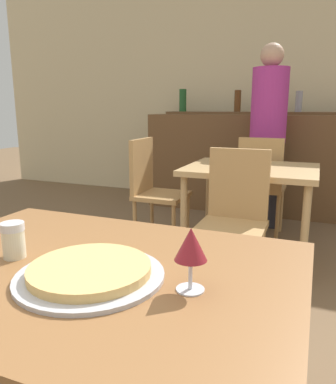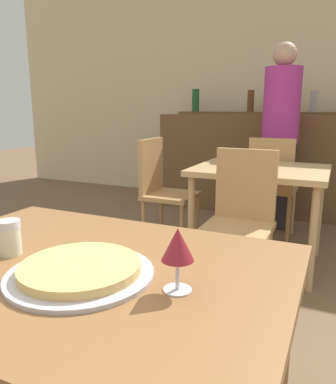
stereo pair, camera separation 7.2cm
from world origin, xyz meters
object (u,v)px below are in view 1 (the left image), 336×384
Objects in this scene: chair_far_side_left at (153,186)px; wine_glass at (191,246)px; pizza_tray at (90,272)px; cheese_shaker at (13,240)px; person_standing at (268,131)px; chair_far_side_back at (261,181)px; chair_far_side_front at (234,213)px.

wine_glass is (0.99, -1.99, 0.31)m from chair_far_side_left.
wine_glass is (0.26, 0.03, 0.10)m from pizza_tray.
cheese_shaker is 0.68× the size of wine_glass.
pizza_tray is at bearing -91.18° from person_standing.
person_standing is at bearing 93.95° from wine_glass.
chair_far_side_left is 2.16m from pizza_tray.
wine_glass is at bearing -86.05° from person_standing.
cheese_shaker is at bearing 173.31° from pizza_tray.
chair_far_side_left is (-0.80, -0.56, 0.00)m from chair_far_side_back.
chair_far_side_front is 1.50m from cheese_shaker.
chair_far_side_back is 2.36× the size of pizza_tray.
chair_far_side_left is 8.56× the size of cheese_shaker.
chair_far_side_front is 0.52× the size of person_standing.
chair_far_side_back is at bearing -55.28° from chair_far_side_left.
person_standing is (-0.01, 1.51, 0.42)m from chair_far_side_front.
wine_glass reaches higher than pizza_tray.
cheese_shaker reaches higher than pizza_tray.
person_standing reaches higher than chair_far_side_left.
cheese_shaker is at bearing -167.41° from chair_far_side_left.
person_standing is (0.35, 2.95, 0.17)m from cheese_shaker.
chair_far_side_left is 5.78× the size of wine_glass.
chair_far_side_front is at bearing -124.72° from chair_far_side_left.
cheese_shaker is (-0.36, -1.43, 0.26)m from chair_far_side_front.
cheese_shaker is 0.55m from wine_glass.
cheese_shaker is (-0.36, -2.55, 0.26)m from chair_far_side_back.
wine_glass is at bearing -153.45° from chair_far_side_left.
wine_glass is (0.19, -2.55, 0.31)m from chair_far_side_back.
chair_far_side_front is at bearing 75.85° from cheese_shaker.
chair_far_side_left is 2.24m from wine_glass.
chair_far_side_front is 1.00× the size of chair_far_side_back.
chair_far_side_back is (-0.00, 1.12, 0.00)m from chair_far_side_front.
chair_far_side_front is 2.36× the size of pizza_tray.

